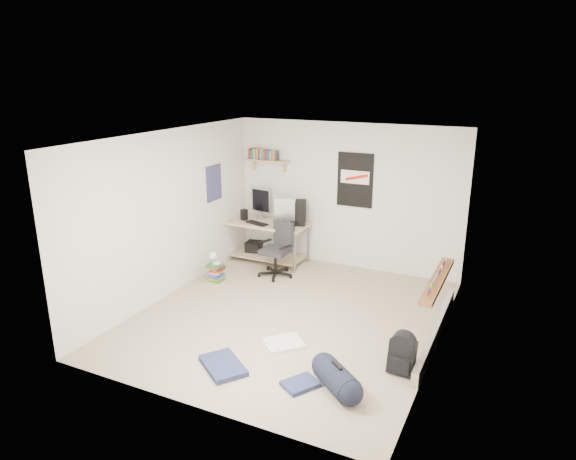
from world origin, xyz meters
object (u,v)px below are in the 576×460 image
at_px(duffel_bag, 336,378).
at_px(book_stack, 217,273).
at_px(desk, 264,241).
at_px(backpack, 402,357).
at_px(office_chair, 275,248).

relative_size(duffel_bag, book_stack, 1.28).
relative_size(desk, backpack, 4.15).
bearing_deg(backpack, office_chair, 145.83).
bearing_deg(office_chair, backpack, -19.82).
bearing_deg(office_chair, duffel_bag, -34.50).
distance_m(desk, backpack, 4.04).
height_order(office_chair, backpack, office_chair).
relative_size(office_chair, duffel_bag, 1.61).
xyz_separation_m(desk, backpack, (3.14, -2.53, -0.16)).
distance_m(desk, duffel_bag, 4.11).
bearing_deg(backpack, duffel_bag, -127.64).
relative_size(office_chair, backpack, 2.35).
height_order(desk, backpack, desk).
distance_m(desk, book_stack, 1.24).
distance_m(backpack, duffel_bag, 0.85).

